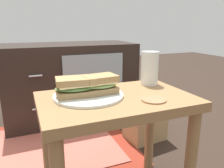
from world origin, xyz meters
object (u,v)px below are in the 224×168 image
at_px(plate, 89,95).
at_px(sandwich_back, 100,84).
at_px(sandwich_front, 76,87).
at_px(beer_glass, 150,68).
at_px(coaster, 154,100).
at_px(paper_bag, 145,114).
at_px(tv_cabinet, 71,81).

distance_m(plate, sandwich_back, 0.06).
distance_m(sandwich_front, sandwich_back, 0.09).
height_order(sandwich_front, sandwich_back, same).
bearing_deg(beer_glass, plate, -167.37).
relative_size(plate, coaster, 2.95).
bearing_deg(sandwich_front, sandwich_back, -1.70).
relative_size(sandwich_front, coaster, 1.74).
relative_size(sandwich_back, beer_glass, 0.91).
height_order(plate, sandwich_back, sandwich_back).
distance_m(sandwich_front, paper_bag, 0.73).
distance_m(tv_cabinet, coaster, 1.05).
distance_m(sandwich_back, paper_bag, 0.67).
xyz_separation_m(plate, paper_bag, (0.48, 0.38, -0.30)).
bearing_deg(sandwich_back, plate, 178.30).
relative_size(tv_cabinet, sandwich_front, 6.35).
bearing_deg(sandwich_front, plate, -1.70).
distance_m(sandwich_back, coaster, 0.20).
bearing_deg(tv_cabinet, coaster, -85.65).
relative_size(tv_cabinet, sandwich_back, 7.24).
xyz_separation_m(plate, sandwich_back, (0.05, -0.00, 0.04)).
xyz_separation_m(sandwich_back, paper_bag, (0.43, 0.38, -0.34)).
relative_size(tv_cabinet, beer_glass, 6.60).
height_order(sandwich_back, coaster, sandwich_back).
height_order(tv_cabinet, sandwich_front, tv_cabinet).
bearing_deg(beer_glass, coaster, -117.08).
bearing_deg(sandwich_back, tv_cabinet, 85.35).
distance_m(tv_cabinet, sandwich_back, 0.94).
xyz_separation_m(tv_cabinet, beer_glass, (0.18, -0.84, 0.24)).
height_order(beer_glass, coaster, beer_glass).
distance_m(beer_glass, paper_bag, 0.51).
bearing_deg(coaster, sandwich_back, 140.69).
height_order(tv_cabinet, paper_bag, tv_cabinet).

